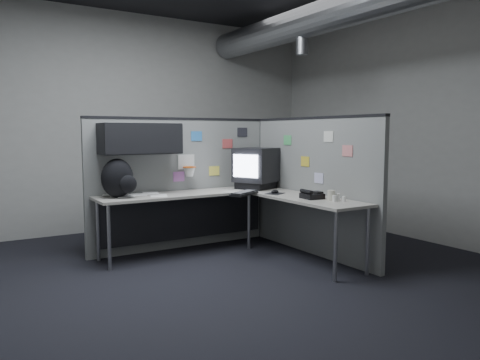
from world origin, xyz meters
TOP-DOWN VIEW (x-y plane):
  - room at (0.56, 0.00)m, footprint 5.62×5.62m
  - partition_back at (-0.25, 1.23)m, footprint 2.44×0.42m
  - partition_right at (1.10, 0.22)m, footprint 0.07×2.23m
  - desk at (0.15, 0.70)m, footprint 2.31×2.11m
  - monitor at (0.77, 0.91)m, footprint 0.60×0.60m
  - keyboard at (0.31, 0.47)m, footprint 0.46×0.35m
  - mouse at (0.67, 0.36)m, footprint 0.26×0.25m
  - phone at (0.77, -0.18)m, footprint 0.22×0.23m
  - bottles at (0.88, -0.44)m, footprint 0.14×0.19m
  - cup at (0.84, -0.40)m, footprint 0.10×0.10m
  - papers at (-0.79, 1.08)m, footprint 0.71×0.63m
  - backpack at (-1.00, 0.99)m, footprint 0.40×0.36m

SIDE VIEW (x-z plane):
  - desk at x=0.15m, z-range 0.25..0.98m
  - papers at x=-0.79m, z-range 0.73..0.75m
  - mouse at x=0.67m, z-range 0.72..0.77m
  - keyboard at x=0.31m, z-range 0.73..0.77m
  - bottles at x=0.88m, z-range 0.72..0.81m
  - phone at x=0.77m, z-range 0.72..0.82m
  - cup at x=0.84m, z-range 0.73..0.84m
  - partition_right at x=1.10m, z-range 0.00..1.63m
  - backpack at x=-1.00m, z-range 0.72..1.16m
  - partition_back at x=-0.25m, z-range 0.18..1.81m
  - monitor at x=0.77m, z-range 0.74..1.26m
  - room at x=0.56m, z-range 0.49..3.71m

